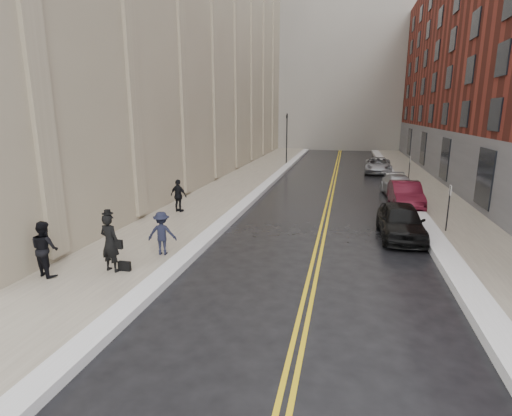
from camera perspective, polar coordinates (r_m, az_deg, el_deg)
The scene contains 19 objects.
ground at distance 12.30m, azimuth -4.65°, elevation -12.13°, with size 160.00×160.00×0.00m, color black.
sidewalk_left at distance 28.20m, azimuth -3.73°, elevation 2.79°, with size 4.00×64.00×0.15m, color gray.
sidewalk_right at distance 27.65m, azimuth 24.21°, elevation 1.40°, with size 3.00×64.00×0.15m, color gray.
lane_stripe_a at distance 27.11m, azimuth 10.37°, elevation 2.00°, with size 0.12×64.00×0.01m, color gold.
lane_stripe_b at distance 27.10m, azimuth 10.88°, elevation 1.97°, with size 0.12×64.00×0.01m, color gold.
snow_ridge_left at distance 27.64m, azimuth 0.85°, elevation 2.71°, with size 0.70×60.80×0.26m, color silver.
snow_ridge_right at distance 27.32m, azimuth 20.43°, elevation 1.77°, with size 0.85×60.80×0.30m, color silver.
tower_far_right at distance 79.08m, azimuth 22.30°, elevation 24.77°, with size 22.00×18.00×44.00m, color slate.
traffic_signal at distance 41.06m, azimuth 4.42°, elevation 10.37°, with size 0.18×0.15×5.20m.
parking_sign_near at distance 19.51m, azimuth 25.82°, elevation 0.44°, with size 0.06×0.35×2.23m.
parking_sign_far at distance 31.15m, azimuth 21.06°, elevation 5.32°, with size 0.06×0.35×2.23m.
car_black at distance 18.29m, azimuth 19.97°, elevation -1.77°, with size 1.77×4.40×1.50m, color black.
car_maroon at distance 24.34m, azimuth 20.57°, elevation 1.79°, with size 1.55×4.44×1.46m, color #4A0D1A.
car_silver_near at distance 27.53m, azimuth 19.70°, elevation 2.98°, with size 1.84×4.52×1.31m, color #9EA1A5.
car_silver_far at distance 37.65m, azimuth 17.03°, elevation 5.87°, with size 2.27×4.92×1.37m, color #9D9EA5.
pedestrian_main at distance 14.02m, azimuth -20.13°, elevation -4.67°, with size 0.72×0.47×1.97m, color black.
pedestrian_a at distance 14.53m, azimuth -27.92°, elevation -5.14°, with size 0.88×0.69×1.82m, color black.
pedestrian_b at distance 15.18m, azimuth -13.28°, elevation -3.51°, with size 1.05×0.60×1.63m, color black.
pedestrian_c at distance 21.50m, azimuth -11.00°, elevation 1.74°, with size 1.02×0.42×1.74m, color black.
Camera 1 is at (3.39, -10.56, 5.32)m, focal length 28.00 mm.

